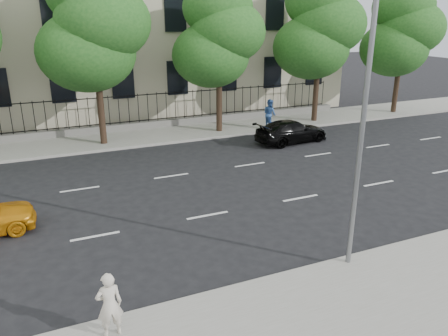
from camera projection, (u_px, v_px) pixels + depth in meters
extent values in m
plane|color=black|center=(237.00, 247.00, 13.79)|extent=(120.00, 120.00, 0.00)
cube|color=gray|center=(308.00, 322.00, 10.30)|extent=(60.00, 4.00, 0.15)
cube|color=gray|center=(136.00, 137.00, 25.87)|extent=(60.00, 4.00, 0.15)
cube|color=slate|center=(130.00, 126.00, 27.24)|extent=(30.00, 0.50, 0.40)
cube|color=black|center=(130.00, 122.00, 27.14)|extent=(28.80, 0.05, 0.05)
cube|color=black|center=(128.00, 96.00, 26.61)|extent=(28.80, 0.05, 0.05)
cylinder|color=slate|center=(362.00, 128.00, 11.36)|extent=(0.14, 0.14, 8.00)
cylinder|color=#382619|center=(101.00, 114.00, 23.84)|extent=(0.36, 0.36, 3.32)
ellipsoid|color=#1D501A|center=(87.00, 52.00, 22.86)|extent=(5.13, 5.13, 4.21)
ellipsoid|color=#1D501A|center=(103.00, 22.00, 22.27)|extent=(4.86, 4.86, 4.00)
cylinder|color=#382619|center=(219.00, 106.00, 26.52)|extent=(0.36, 0.36, 3.08)
ellipsoid|color=#1D501A|center=(211.00, 55.00, 25.64)|extent=(4.56, 4.56, 3.74)
ellipsoid|color=#1D501A|center=(228.00, 32.00, 25.11)|extent=(4.32, 4.32, 3.55)
ellipsoid|color=#1D501A|center=(218.00, 8.00, 25.04)|extent=(4.08, 4.08, 3.36)
cylinder|color=#382619|center=(316.00, 97.00, 29.14)|extent=(0.36, 0.36, 3.22)
ellipsoid|color=#1D501A|center=(311.00, 47.00, 28.19)|extent=(4.94, 4.94, 4.06)
ellipsoid|color=#1D501A|center=(329.00, 24.00, 27.63)|extent=(4.68, 4.68, 3.85)
ellipsoid|color=#1D501A|center=(320.00, 0.00, 27.52)|extent=(4.42, 4.42, 3.64)
cylinder|color=#382619|center=(396.00, 91.00, 31.81)|extent=(0.36, 0.36, 3.01)
ellipsoid|color=#1D501A|center=(394.00, 49.00, 30.92)|extent=(4.75, 4.75, 3.90)
ellipsoid|color=#1D501A|center=(412.00, 28.00, 30.37)|extent=(4.50, 4.50, 3.70)
ellipsoid|color=#1D501A|center=(403.00, 7.00, 30.28)|extent=(4.25, 4.25, 3.50)
imported|color=black|center=(291.00, 131.00, 24.92)|extent=(4.58, 2.24, 1.28)
imported|color=beige|center=(109.00, 305.00, 9.54)|extent=(0.59, 0.40, 1.58)
imported|color=#335A9C|center=(270.00, 114.00, 27.31)|extent=(0.81, 0.98, 1.84)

